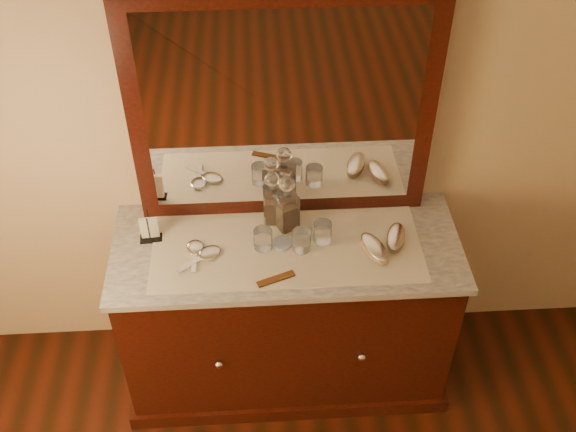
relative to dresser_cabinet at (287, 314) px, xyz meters
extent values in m
plane|color=tan|center=(0.00, 0.29, 0.99)|extent=(4.50, 4.50, 0.00)
cube|color=black|center=(0.00, 0.00, 0.00)|extent=(1.40, 0.55, 0.82)
cube|color=black|center=(0.00, 0.00, -0.37)|extent=(1.46, 0.59, 0.08)
sphere|color=silver|center=(-0.30, -0.28, 0.04)|extent=(0.04, 0.04, 0.04)
sphere|color=silver|center=(0.30, -0.28, 0.04)|extent=(0.04, 0.04, 0.04)
cube|color=silver|center=(0.00, 0.00, 0.42)|extent=(1.44, 0.59, 0.03)
cube|color=black|center=(0.00, 0.25, 0.94)|extent=(1.20, 0.08, 1.00)
cube|color=white|center=(0.00, 0.21, 0.94)|extent=(1.06, 0.01, 0.86)
cube|color=silver|center=(0.00, -0.02, 0.44)|extent=(1.10, 0.45, 0.00)
cylinder|color=silver|center=(-0.02, 0.00, 0.45)|extent=(0.11, 0.11, 0.01)
cube|color=brown|center=(-0.05, -0.19, 0.45)|extent=(0.16, 0.08, 0.01)
cube|color=black|center=(-0.56, 0.07, 0.44)|extent=(0.09, 0.06, 0.01)
cylinder|color=black|center=(-0.56, 0.04, 0.51)|extent=(0.01, 0.01, 0.14)
cylinder|color=black|center=(-0.56, 0.10, 0.51)|extent=(0.01, 0.01, 0.14)
cube|color=white|center=(-0.56, 0.07, 0.50)|extent=(0.08, 0.04, 0.11)
cube|color=brown|center=(-0.05, 0.15, 0.50)|extent=(0.06, 0.06, 0.11)
cube|color=white|center=(-0.05, 0.15, 0.53)|extent=(0.08, 0.08, 0.16)
cylinder|color=white|center=(-0.05, 0.15, 0.62)|extent=(0.03, 0.03, 0.03)
sphere|color=white|center=(-0.05, 0.15, 0.67)|extent=(0.06, 0.06, 0.06)
cube|color=brown|center=(0.01, 0.11, 0.50)|extent=(0.09, 0.09, 0.12)
cube|color=white|center=(0.01, 0.11, 0.53)|extent=(0.11, 0.11, 0.17)
cylinder|color=white|center=(0.01, 0.11, 0.63)|extent=(0.05, 0.05, 0.03)
sphere|color=white|center=(0.01, 0.11, 0.68)|extent=(0.09, 0.09, 0.07)
ellipsoid|color=#98785D|center=(0.35, -0.07, 0.46)|extent=(0.14, 0.19, 0.03)
ellipsoid|color=silver|center=(0.35, -0.07, 0.48)|extent=(0.14, 0.19, 0.03)
ellipsoid|color=#98785D|center=(0.45, -0.01, 0.46)|extent=(0.12, 0.18, 0.03)
ellipsoid|color=silver|center=(0.45, -0.01, 0.48)|extent=(0.12, 0.18, 0.03)
ellipsoid|color=silver|center=(-0.37, 0.00, 0.45)|extent=(0.07, 0.09, 0.02)
cube|color=silver|center=(-0.37, -0.08, 0.45)|extent=(0.02, 0.12, 0.01)
ellipsoid|color=silver|center=(-0.31, -0.04, 0.45)|extent=(0.13, 0.12, 0.02)
cube|color=silver|center=(-0.39, -0.09, 0.45)|extent=(0.12, 0.10, 0.01)
cylinder|color=white|center=(-0.10, -0.01, 0.49)|extent=(0.08, 0.08, 0.09)
cylinder|color=white|center=(0.15, 0.02, 0.49)|extent=(0.08, 0.08, 0.09)
cylinder|color=white|center=(0.06, -0.03, 0.49)|extent=(0.08, 0.08, 0.09)
camera|label=1|loc=(-0.12, -1.98, 2.38)|focal=42.07mm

